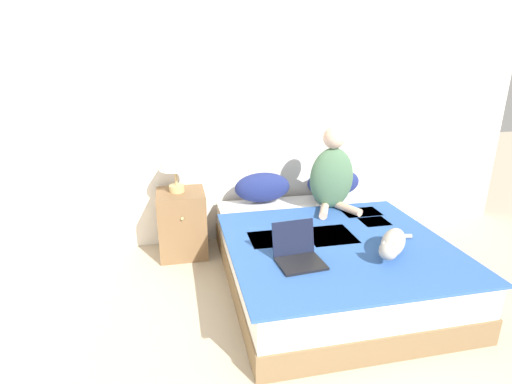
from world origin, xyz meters
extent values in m
cube|color=silver|center=(0.00, 3.59, 1.27)|extent=(5.13, 0.05, 2.55)
cube|color=brown|center=(0.22, 2.57, 0.09)|extent=(1.59, 1.91, 0.19)
cube|color=silver|center=(0.22, 2.57, 0.30)|extent=(1.57, 1.88, 0.23)
cube|color=#2D569E|center=(0.22, 2.38, 0.43)|extent=(1.64, 1.53, 0.02)
cube|color=#B2BC70|center=(-0.30, 2.57, 0.44)|extent=(0.23, 0.30, 0.01)
cube|color=#B2BC70|center=(0.68, 2.71, 0.44)|extent=(0.23, 0.20, 0.01)
cube|color=#B2BC70|center=(0.21, 2.53, 0.44)|extent=(0.36, 0.36, 0.01)
cube|color=#B2BC70|center=(0.66, 2.93, 0.44)|extent=(0.33, 0.22, 0.01)
ellipsoid|color=navy|center=(-0.14, 3.38, 0.58)|extent=(0.53, 0.24, 0.28)
ellipsoid|color=navy|center=(0.58, 3.38, 0.58)|extent=(0.53, 0.24, 0.28)
ellipsoid|color=#476B4C|center=(0.43, 3.10, 0.72)|extent=(0.40, 0.22, 0.56)
sphere|color=#DBB293|center=(0.43, 3.10, 1.09)|extent=(0.20, 0.20, 0.20)
cylinder|color=#DBB293|center=(0.32, 2.96, 0.47)|extent=(0.18, 0.29, 0.07)
cylinder|color=#DBB293|center=(0.55, 2.96, 0.47)|extent=(0.18, 0.29, 0.07)
ellipsoid|color=#A8A399|center=(0.53, 2.17, 0.52)|extent=(0.36, 0.39, 0.16)
sphere|color=#A8A399|center=(0.40, 2.01, 0.55)|extent=(0.12, 0.12, 0.12)
cone|color=#A8A399|center=(0.43, 1.99, 0.59)|extent=(0.05, 0.05, 0.05)
cone|color=#A8A399|center=(0.37, 2.03, 0.59)|extent=(0.05, 0.05, 0.05)
cylinder|color=#A8A399|center=(0.70, 2.37, 0.46)|extent=(0.21, 0.07, 0.03)
cube|color=black|center=(-0.16, 2.14, 0.45)|extent=(0.32, 0.27, 0.02)
cube|color=black|center=(-0.17, 2.28, 0.58)|extent=(0.31, 0.09, 0.24)
cube|color=brown|center=(-0.91, 3.32, 0.31)|extent=(0.42, 0.40, 0.61)
sphere|color=tan|center=(-0.91, 3.11, 0.44)|extent=(0.03, 0.03, 0.03)
cylinder|color=tan|center=(-0.93, 3.32, 0.64)|extent=(0.13, 0.13, 0.06)
cylinder|color=tan|center=(-0.93, 3.32, 0.75)|extent=(0.02, 0.02, 0.15)
cone|color=white|center=(-0.93, 3.32, 0.93)|extent=(0.28, 0.28, 0.21)
camera|label=1|loc=(-0.94, -0.11, 1.78)|focal=28.00mm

